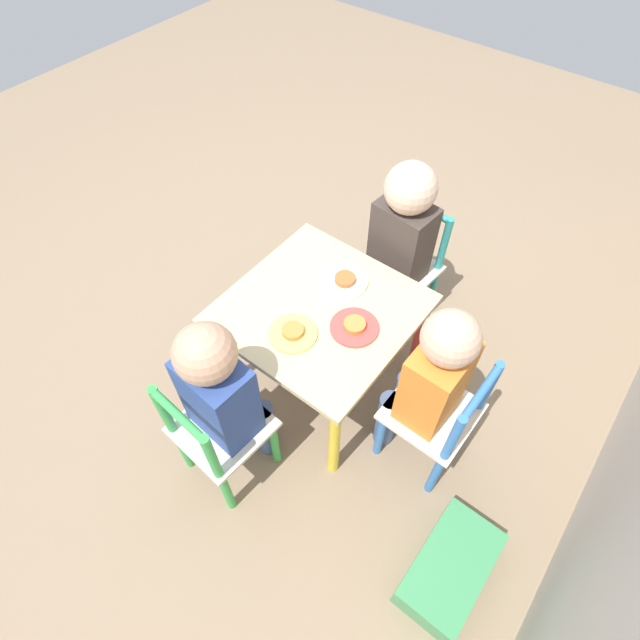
{
  "coord_description": "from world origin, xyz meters",
  "views": [
    {
      "loc": [
        0.8,
        0.62,
        1.68
      ],
      "look_at": [
        0.0,
        0.0,
        0.37
      ],
      "focal_mm": 28.0,
      "sensor_mm": 36.0,
      "label": 1
    }
  ],
  "objects_px": {
    "kids_table": "(320,320)",
    "plate_left": "(345,281)",
    "chair_green": "(218,434)",
    "plate_right": "(293,333)",
    "chair_blue": "(437,418)",
    "chair_teal": "(402,269)",
    "child_back": "(430,378)",
    "child_left": "(400,237)",
    "child_right": "(223,391)",
    "plate_back": "(354,327)",
    "storage_bin": "(450,568)"
  },
  "relations": [
    {
      "from": "kids_table",
      "to": "plate_left",
      "type": "bearing_deg",
      "value": 180.0
    },
    {
      "from": "chair_green",
      "to": "plate_right",
      "type": "distance_m",
      "value": 0.39
    },
    {
      "from": "kids_table",
      "to": "chair_blue",
      "type": "relative_size",
      "value": 1.12
    },
    {
      "from": "chair_teal",
      "to": "child_back",
      "type": "height_order",
      "value": "child_back"
    },
    {
      "from": "chair_blue",
      "to": "child_left",
      "type": "bearing_deg",
      "value": -132.99
    },
    {
      "from": "child_right",
      "to": "kids_table",
      "type": "bearing_deg",
      "value": -90.0
    },
    {
      "from": "plate_back",
      "to": "plate_right",
      "type": "bearing_deg",
      "value": -45.0
    },
    {
      "from": "chair_blue",
      "to": "kids_table",
      "type": "bearing_deg",
      "value": -90.0
    },
    {
      "from": "child_back",
      "to": "plate_back",
      "type": "distance_m",
      "value": 0.28
    },
    {
      "from": "chair_blue",
      "to": "chair_green",
      "type": "bearing_deg",
      "value": -46.35
    },
    {
      "from": "chair_teal",
      "to": "chair_green",
      "type": "height_order",
      "value": "same"
    },
    {
      "from": "child_back",
      "to": "storage_bin",
      "type": "bearing_deg",
      "value": 47.36
    },
    {
      "from": "chair_blue",
      "to": "plate_left",
      "type": "xyz_separation_m",
      "value": [
        -0.14,
        -0.47,
        0.19
      ]
    },
    {
      "from": "child_right",
      "to": "plate_left",
      "type": "xyz_separation_m",
      "value": [
        -0.55,
        0.03,
        0.0
      ]
    },
    {
      "from": "child_right",
      "to": "storage_bin",
      "type": "distance_m",
      "value": 0.85
    },
    {
      "from": "plate_left",
      "to": "child_back",
      "type": "bearing_deg",
      "value": 70.87
    },
    {
      "from": "chair_blue",
      "to": "child_back",
      "type": "bearing_deg",
      "value": -90.0
    },
    {
      "from": "plate_left",
      "to": "plate_right",
      "type": "height_order",
      "value": "same"
    },
    {
      "from": "child_right",
      "to": "plate_right",
      "type": "height_order",
      "value": "child_right"
    },
    {
      "from": "chair_blue",
      "to": "chair_teal",
      "type": "xyz_separation_m",
      "value": [
        -0.48,
        -0.43,
        0.0
      ]
    },
    {
      "from": "child_right",
      "to": "plate_back",
      "type": "relative_size",
      "value": 4.77
    },
    {
      "from": "kids_table",
      "to": "plate_back",
      "type": "relative_size",
      "value": 3.75
    },
    {
      "from": "chair_blue",
      "to": "child_right",
      "type": "relative_size",
      "value": 0.7
    },
    {
      "from": "chair_green",
      "to": "plate_back",
      "type": "relative_size",
      "value": 3.36
    },
    {
      "from": "plate_right",
      "to": "child_left",
      "type": "bearing_deg",
      "value": 176.02
    },
    {
      "from": "plate_back",
      "to": "child_right",
      "type": "bearing_deg",
      "value": -21.51
    },
    {
      "from": "plate_back",
      "to": "plate_left",
      "type": "bearing_deg",
      "value": -135.0
    },
    {
      "from": "chair_blue",
      "to": "chair_teal",
      "type": "relative_size",
      "value": 1.0
    },
    {
      "from": "chair_blue",
      "to": "child_right",
      "type": "distance_m",
      "value": 0.67
    },
    {
      "from": "chair_green",
      "to": "child_back",
      "type": "xyz_separation_m",
      "value": [
        -0.46,
        0.44,
        0.18
      ]
    },
    {
      "from": "plate_back",
      "to": "plate_right",
      "type": "distance_m",
      "value": 0.19
    },
    {
      "from": "plate_left",
      "to": "storage_bin",
      "type": "height_order",
      "value": "plate_left"
    },
    {
      "from": "chair_blue",
      "to": "plate_right",
      "type": "xyz_separation_m",
      "value": [
        0.13,
        -0.47,
        0.19
      ]
    },
    {
      "from": "chair_green",
      "to": "child_back",
      "type": "distance_m",
      "value": 0.67
    },
    {
      "from": "chair_green",
      "to": "storage_bin",
      "type": "xyz_separation_m",
      "value": [
        -0.16,
        0.76,
        -0.19
      ]
    },
    {
      "from": "chair_teal",
      "to": "child_right",
      "type": "relative_size",
      "value": 0.7
    },
    {
      "from": "plate_left",
      "to": "chair_green",
      "type": "bearing_deg",
      "value": -2.91
    },
    {
      "from": "chair_blue",
      "to": "child_back",
      "type": "relative_size",
      "value": 0.72
    },
    {
      "from": "plate_back",
      "to": "kids_table",
      "type": "bearing_deg",
      "value": -90.0
    },
    {
      "from": "chair_green",
      "to": "plate_left",
      "type": "relative_size",
      "value": 3.37
    },
    {
      "from": "storage_bin",
      "to": "plate_right",
      "type": "bearing_deg",
      "value": -103.43
    },
    {
      "from": "kids_table",
      "to": "child_left",
      "type": "height_order",
      "value": "child_left"
    },
    {
      "from": "plate_back",
      "to": "plate_left",
      "type": "xyz_separation_m",
      "value": [
        -0.14,
        -0.14,
        -0.0
      ]
    },
    {
      "from": "chair_blue",
      "to": "plate_right",
      "type": "bearing_deg",
      "value": -73.97
    },
    {
      "from": "child_left",
      "to": "plate_back",
      "type": "relative_size",
      "value": 4.89
    },
    {
      "from": "chair_blue",
      "to": "chair_green",
      "type": "relative_size",
      "value": 1.0
    },
    {
      "from": "child_right",
      "to": "chair_green",
      "type": "bearing_deg",
      "value": 90.0
    },
    {
      "from": "chair_teal",
      "to": "plate_right",
      "type": "xyz_separation_m",
      "value": [
        0.61,
        -0.04,
        0.19
      ]
    },
    {
      "from": "kids_table",
      "to": "child_right",
      "type": "height_order",
      "value": "child_right"
    },
    {
      "from": "child_back",
      "to": "chair_blue",
      "type": "bearing_deg",
      "value": 90.0
    }
  ]
}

